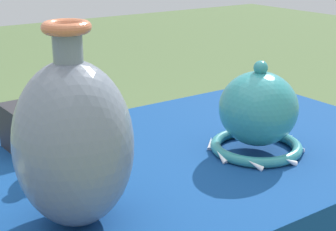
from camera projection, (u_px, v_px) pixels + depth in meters
name	position (u px, v px, depth m)	size (l,w,h in m)	color
display_table	(151.00, 205.00, 1.07)	(1.27, 0.66, 0.79)	brown
vase_tall_bulbous	(74.00, 143.00, 0.79)	(0.19, 0.19, 0.32)	slate
vase_dome_bell	(258.00, 115.00, 1.09)	(0.21, 0.21, 0.20)	teal
mosaic_tile_box	(34.00, 125.00, 1.12)	(0.13, 0.11, 0.10)	#232328
jar_round_ochre	(62.00, 141.00, 1.01)	(0.09, 0.09, 0.13)	gold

